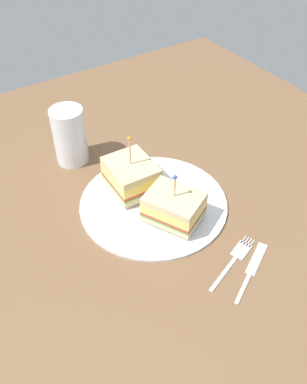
{
  "coord_description": "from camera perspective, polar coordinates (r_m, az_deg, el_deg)",
  "views": [
    {
      "loc": [
        29.8,
        45.62,
        53.01
      ],
      "look_at": [
        0.0,
        0.0,
        2.98
      ],
      "focal_mm": 39.08,
      "sensor_mm": 36.0,
      "label": 1
    }
  ],
  "objects": [
    {
      "name": "sandwich_half_back",
      "position": [
        0.71,
        2.79,
        -2.0
      ],
      "size": [
        10.46,
        11.36,
        9.37
      ],
      "color": "beige",
      "rests_on": "plate"
    },
    {
      "name": "sandwich_half_front",
      "position": [
        0.76,
        -3.08,
        2.27
      ],
      "size": [
        8.01,
        9.4,
        11.3
      ],
      "color": "beige",
      "rests_on": "plate"
    },
    {
      "name": "ground_plane",
      "position": [
        0.77,
        0.0,
        -2.19
      ],
      "size": [
        109.4,
        109.4,
        2.0
      ],
      "primitive_type": "cube",
      "color": "brown"
    },
    {
      "name": "drink_glass",
      "position": [
        0.84,
        -11.34,
        7.28
      ],
      "size": [
        6.48,
        6.48,
        11.63
      ],
      "color": "gold",
      "rests_on": "ground_plane"
    },
    {
      "name": "knife",
      "position": [
        0.68,
        13.35,
        -10.03
      ],
      "size": [
        11.87,
        7.07,
        0.35
      ],
      "color": "silver",
      "rests_on": "ground_plane"
    },
    {
      "name": "plate",
      "position": [
        0.76,
        0.0,
        -1.39
      ],
      "size": [
        26.7,
        26.7,
        0.98
      ],
      "primitive_type": "cylinder",
      "color": "white",
      "rests_on": "ground_plane"
    },
    {
      "name": "fork",
      "position": [
        0.69,
        11.23,
        -8.64
      ],
      "size": [
        12.6,
        5.59,
        0.35
      ],
      "color": "silver",
      "rests_on": "ground_plane"
    }
  ]
}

